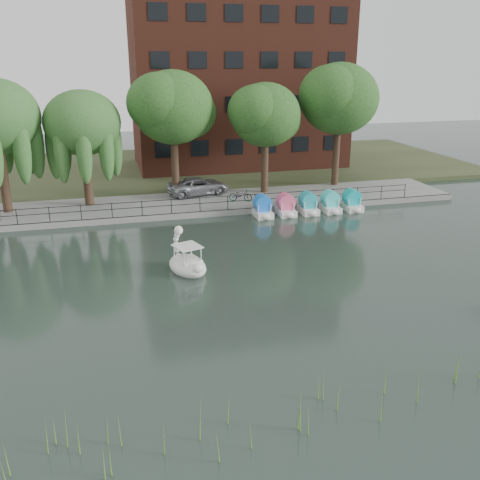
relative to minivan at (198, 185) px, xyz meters
name	(u,v)px	position (x,y,z in m)	size (l,w,h in m)	color
ground_plane	(251,293)	(-0.75, -17.95, -1.18)	(120.00, 120.00, 0.00)	#32423D
promenade	(194,204)	(-0.75, -1.95, -0.98)	(40.00, 6.00, 0.40)	gray
kerb	(201,215)	(-0.75, -4.90, -0.98)	(40.00, 0.25, 0.40)	gray
land_strip	(169,168)	(-0.75, 12.05, -1.00)	(60.00, 22.00, 0.36)	#47512D
railing	(200,201)	(-0.75, -4.70, -0.03)	(32.00, 0.05, 1.00)	black
apartment_building	(238,70)	(6.25, 12.02, 8.18)	(20.00, 10.07, 18.00)	#4C1E16
willow_mid	(82,123)	(-8.25, -0.95, 5.07)	(5.32, 5.32, 8.15)	#473323
broadleaf_center	(173,108)	(-1.75, 0.05, 5.89)	(6.00, 6.00, 9.25)	#473323
broadleaf_right	(265,115)	(5.25, -0.45, 5.21)	(5.40, 5.40, 8.32)	#473323
broadleaf_far	(339,99)	(11.75, 0.55, 6.22)	(6.30, 6.30, 9.71)	#473323
minivan	(198,185)	(0.00, 0.00, 0.00)	(5.57, 2.56, 1.55)	gray
bicycle	(241,195)	(2.68, -2.80, -0.28)	(1.72, 0.60, 1.00)	gray
swan_boat	(187,262)	(-3.24, -14.44, -0.68)	(2.46, 3.07, 2.27)	white
pedal_boat_row	(308,205)	(6.90, -5.80, -0.57)	(7.95, 1.70, 1.40)	white
reed_bank	(391,391)	(1.25, -27.45, -0.58)	(24.00, 2.40, 1.20)	#669938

